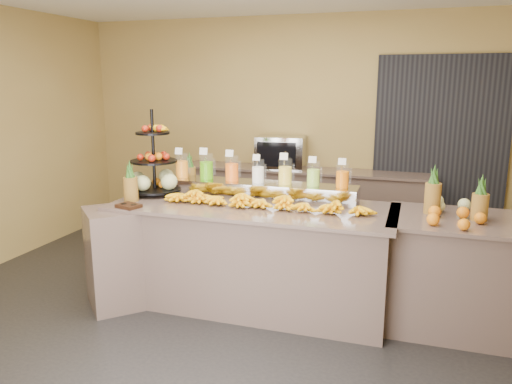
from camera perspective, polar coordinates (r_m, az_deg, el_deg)
The scene contains 20 objects.
ground at distance 4.46m, azimuth -1.64°, elevation -14.08°, with size 6.00×6.00×0.00m, color black.
room_envelope at distance 4.69m, azimuth 3.70°, elevation 11.02°, with size 6.04×5.02×2.82m.
buffet_counter at distance 4.54m, azimuth -1.95°, elevation -7.21°, with size 2.75×1.25×0.93m.
right_counter at distance 4.44m, azimuth 21.60°, elevation -8.56°, with size 1.08×0.88×0.93m.
back_ledge at distance 6.34m, azimuth 5.18°, elevation -1.47°, with size 3.10×0.55×0.93m.
pitcher_tray at distance 4.66m, azimuth 0.24°, elevation 0.22°, with size 1.85×0.30×0.15m, color gray.
juice_pitcher_orange_a at distance 4.91m, azimuth -8.47°, elevation 2.87°, with size 0.13×0.13×0.31m.
juice_pitcher_green at distance 4.80m, azimuth -5.68°, elevation 2.77°, with size 0.13×0.14×0.32m.
juice_pitcher_orange_b at distance 4.71m, azimuth -2.78°, elevation 2.57°, with size 0.13×0.13×0.31m.
juice_pitcher_milk at distance 4.62m, azimuth 0.24°, elevation 2.27°, with size 0.12×0.12×0.28m.
juice_pitcher_lemon at distance 4.55m, azimuth 3.36°, elevation 2.19°, with size 0.13×0.13×0.31m.
juice_pitcher_lime at distance 4.50m, azimuth 6.57°, elevation 1.91°, with size 0.12×0.12×0.29m.
juice_pitcher_orange_c at distance 4.45m, azimuth 9.85°, elevation 1.69°, with size 0.12×0.12×0.28m.
banana_heap at distance 4.33m, azimuth 0.84°, elevation -0.91°, with size 1.85×0.17×0.15m.
fruit_stand at distance 4.92m, azimuth -11.18°, elevation 2.24°, with size 0.72×0.72×0.81m.
condiment_caddy at distance 4.46m, azimuth -14.35°, elevation -1.55°, with size 0.20×0.15×0.03m, color black.
pineapple_left_a at distance 4.67m, azimuth -14.14°, elevation 0.67°, with size 0.13×0.13×0.38m.
pineapple_left_b at distance 5.08m, azimuth -7.57°, elevation 1.91°, with size 0.12×0.12×0.39m.
right_fruit_pile at distance 4.22m, azimuth 21.59°, elevation -1.91°, with size 0.48×0.46×0.25m.
oven_warmer at distance 6.28m, azimuth 2.87°, elevation 4.59°, with size 0.60×0.42×0.40m, color gray.
Camera 1 is at (1.35, -3.75, 2.01)m, focal length 35.00 mm.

